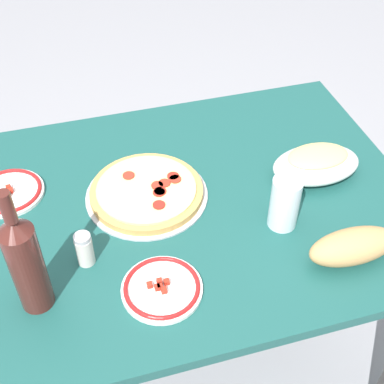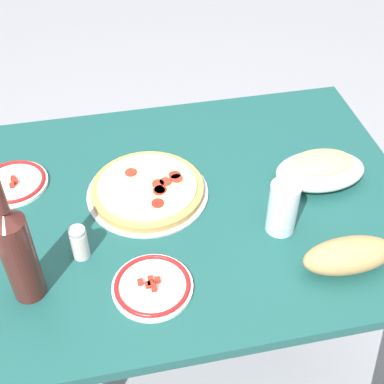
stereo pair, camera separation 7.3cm
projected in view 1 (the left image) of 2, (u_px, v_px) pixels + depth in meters
ground_plane at (192, 350)px, 1.88m from camera, size 8.00×8.00×0.00m
dining_table at (192, 235)px, 1.46m from camera, size 1.14×0.87×0.74m
pepperoni_pizza at (147, 192)px, 1.37m from camera, size 0.32×0.32×0.03m
baked_pasta_dish at (316, 163)px, 1.41m from camera, size 0.24×0.15×0.08m
wine_bottle at (26, 262)px, 1.05m from camera, size 0.07×0.07×0.32m
water_glass at (285, 203)px, 1.26m from camera, size 0.07×0.07×0.14m
side_plate_near at (9, 192)px, 1.37m from camera, size 0.18×0.18×0.02m
side_plate_far at (162, 288)px, 1.15m from camera, size 0.18×0.18×0.02m
bread_loaf at (353, 246)px, 1.20m from camera, size 0.21×0.09×0.08m
spice_shaker at (84, 249)px, 1.19m from camera, size 0.04×0.04×0.09m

